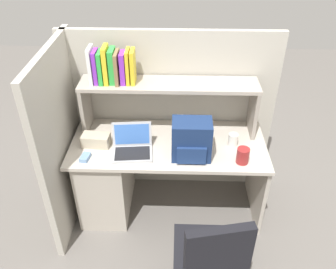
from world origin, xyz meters
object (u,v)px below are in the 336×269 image
(laptop, at_px, (132,146))
(office_chair, at_px, (208,267))
(tissue_box, at_px, (96,140))
(paper_cup, at_px, (233,140))
(computer_mouse, at_px, (85,157))
(snack_canister, at_px, (243,156))
(backpack, at_px, (192,140))

(laptop, distance_m, office_chair, 1.06)
(tissue_box, relative_size, office_chair, 0.24)
(tissue_box, distance_m, office_chair, 1.30)
(paper_cup, relative_size, office_chair, 0.11)
(computer_mouse, bearing_deg, laptop, 25.79)
(snack_canister, height_order, office_chair, office_chair)
(paper_cup, distance_m, office_chair, 1.01)
(laptop, distance_m, snack_canister, 0.86)
(computer_mouse, bearing_deg, paper_cup, 19.62)
(backpack, xyz_separation_m, computer_mouse, (-0.82, -0.06, -0.14))
(backpack, bearing_deg, laptop, 174.45)
(paper_cup, xyz_separation_m, office_chair, (-0.23, -0.91, -0.39))
(snack_canister, relative_size, office_chair, 0.13)
(laptop, relative_size, paper_cup, 3.12)
(paper_cup, bearing_deg, laptop, -172.17)
(laptop, bearing_deg, snack_canister, -7.15)
(backpack, relative_size, office_chair, 0.34)
(tissue_box, distance_m, snack_canister, 1.17)
(paper_cup, height_order, tissue_box, paper_cup)
(backpack, distance_m, tissue_box, 0.78)
(tissue_box, bearing_deg, office_chair, -39.97)
(tissue_box, bearing_deg, backpack, -4.07)
(laptop, bearing_deg, computer_mouse, -163.18)
(laptop, height_order, backpack, backpack)
(laptop, bearing_deg, office_chair, -54.22)
(backpack, distance_m, computer_mouse, 0.83)
(backpack, xyz_separation_m, tissue_box, (-0.77, 0.12, -0.10))
(laptop, height_order, paper_cup, laptop)
(laptop, distance_m, paper_cup, 0.81)
(backpack, bearing_deg, snack_canister, -9.04)
(laptop, distance_m, tissue_box, 0.31)
(laptop, relative_size, snack_canister, 2.65)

